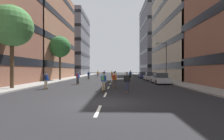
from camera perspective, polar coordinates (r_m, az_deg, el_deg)
ground_plane at (r=37.41m, az=0.27°, el=-2.93°), size 165.80×165.80×0.00m
sidewalk_left at (r=42.19m, az=-12.86°, el=-2.49°), size 2.77×75.99×0.14m
sidewalk_right at (r=41.78m, az=13.77°, el=-2.52°), size 2.77×75.99×0.14m
lane_markings at (r=37.78m, az=0.28°, el=-2.89°), size 0.16×62.20×0.01m
building_left_mid at (r=41.55m, az=-28.24°, el=11.39°), size 16.84×19.51×20.06m
building_left_far at (r=66.05m, az=-16.47°, el=8.75°), size 16.84×17.68×23.65m
building_right_mid at (r=42.29m, az=29.30°, el=19.48°), size 16.84×21.90×31.85m
building_right_far at (r=65.78m, az=18.25°, el=10.17°), size 16.84×18.71×26.78m
parked_car_near at (r=38.00m, az=11.01°, el=-1.83°), size 1.82×4.40×1.52m
parked_car_mid at (r=30.17m, az=13.48°, el=-2.33°), size 1.82×4.40×1.52m
parked_car_far at (r=23.94m, az=16.63°, el=-2.96°), size 1.82×4.40×1.52m
street_tree_near at (r=31.68m, az=-18.00°, el=7.80°), size 3.90×3.90×8.07m
street_tree_mid at (r=19.54m, az=-32.01°, el=13.03°), size 4.09×4.09×8.30m
streetlamp_right at (r=28.92m, az=18.00°, el=4.38°), size 2.13×0.30×6.50m
skater_0 at (r=47.63m, az=-2.69°, el=-1.05°), size 0.54×0.91×1.78m
skater_1 at (r=36.01m, az=6.47°, el=-1.43°), size 0.57×0.92×1.78m
skater_2 at (r=17.29m, az=0.78°, el=-3.09°), size 0.55×0.92×1.78m
skater_3 at (r=15.14m, az=-3.09°, el=-3.54°), size 0.56×0.92×1.78m
skater_4 at (r=28.74m, az=1.16°, el=-1.88°), size 0.55×0.91×1.78m
skater_5 at (r=33.32m, az=-8.31°, el=-1.55°), size 0.54×0.91×1.78m
skater_6 at (r=45.69m, az=-5.07°, el=-1.14°), size 0.57×0.92×1.78m
skater_7 at (r=41.86m, az=-0.03°, el=-1.21°), size 0.57×0.92×1.78m
skater_8 at (r=14.25m, az=5.30°, el=-3.89°), size 0.55×0.92×1.78m
skater_9 at (r=44.05m, az=6.63°, el=-1.15°), size 0.55×0.91×1.78m
skater_10 at (r=22.28m, az=-12.13°, el=-2.37°), size 0.57×0.92×1.78m
skater_11 at (r=17.75m, az=-22.49°, el=-3.01°), size 0.56×0.92×1.78m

